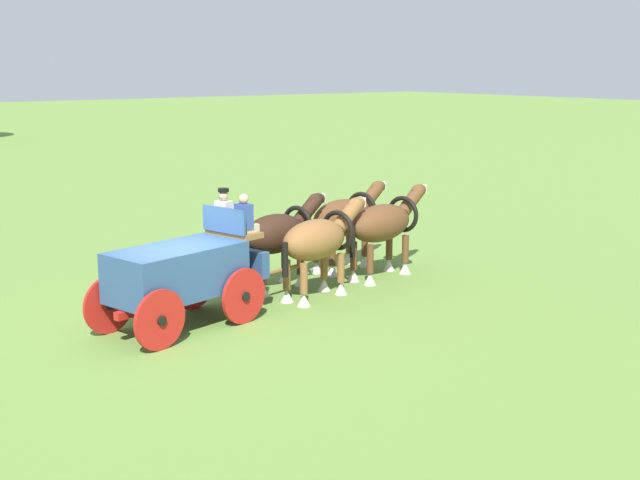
% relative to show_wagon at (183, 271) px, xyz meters
% --- Properties ---
extents(ground_plane, '(220.00, 220.00, 0.00)m').
position_rel_show_wagon_xyz_m(ground_plane, '(-0.16, -0.04, -1.19)').
color(ground_plane, olive).
extents(show_wagon, '(5.82, 2.40, 2.75)m').
position_rel_show_wagon_xyz_m(show_wagon, '(0.00, 0.00, 0.00)').
color(show_wagon, '#2D4C7A').
rests_on(show_wagon, ground).
extents(draft_horse_rear_near, '(2.93, 1.34, 2.20)m').
position_rel_show_wagon_xyz_m(draft_horse_rear_near, '(3.37, 1.39, 0.14)').
color(draft_horse_rear_near, '#331E14').
rests_on(draft_horse_rear_near, ground).
extents(draft_horse_rear_off, '(2.94, 1.34, 2.23)m').
position_rel_show_wagon_xyz_m(draft_horse_rear_off, '(3.64, 0.12, 0.16)').
color(draft_horse_rear_off, brown).
rests_on(draft_horse_rear_off, ground).
extents(draft_horse_lead_near, '(3.01, 1.39, 2.24)m').
position_rel_show_wagon_xyz_m(draft_horse_lead_near, '(5.91, 1.93, 0.17)').
color(draft_horse_lead_near, brown).
rests_on(draft_horse_lead_near, ground).
extents(draft_horse_lead_off, '(3.20, 1.39, 2.26)m').
position_rel_show_wagon_xyz_m(draft_horse_lead_off, '(6.18, 0.66, 0.19)').
color(draft_horse_lead_off, brown).
rests_on(draft_horse_lead_off, ground).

